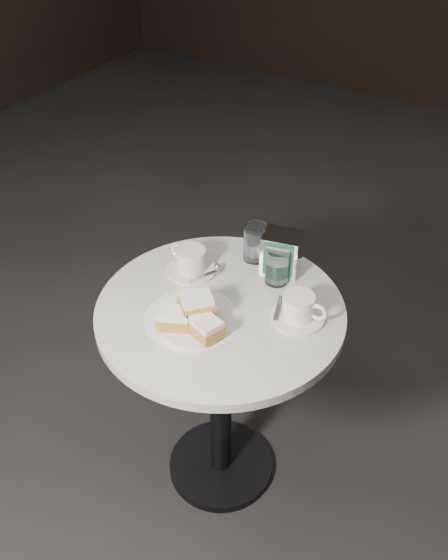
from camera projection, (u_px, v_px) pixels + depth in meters
ground at (221, 467)px, 2.20m from camera, size 7.00×7.00×0.00m
cafe_table at (221, 358)px, 1.86m from camera, size 0.70×0.70×0.74m
sugar_spill at (192, 318)px, 1.70m from camera, size 0.32×0.32×0.00m
beignet_plate at (192, 319)px, 1.65m from camera, size 0.20×0.20×0.09m
coffee_cup_left at (191, 262)px, 1.85m from camera, size 0.18×0.18×0.08m
coffee_cup_right at (299, 309)px, 1.68m from camera, size 0.16×0.16×0.08m
water_glass_left at (256, 243)px, 1.88m from camera, size 0.09×0.09×0.12m
water_glass_right at (277, 266)px, 1.80m from camera, size 0.07×0.07×0.11m
napkin_dispenser at (282, 253)px, 1.83m from camera, size 0.13×0.11×0.13m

